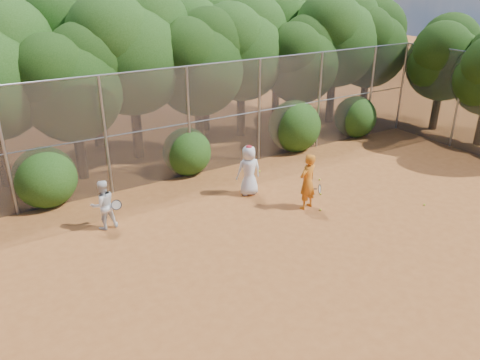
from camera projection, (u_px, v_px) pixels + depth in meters
ground at (316, 238)px, 13.25m from camera, size 80.00×80.00×0.00m
fence_back at (211, 118)px, 17.05m from camera, size 20.05×0.09×4.03m
fence_side at (459, 100)px, 19.51m from camera, size 0.09×6.09×4.03m
tree_2 at (71, 80)px, 15.80m from camera, size 3.99×3.47×5.47m
tree_3 at (130, 46)px, 17.45m from camera, size 4.89×4.26×6.70m
tree_4 at (198, 60)px, 18.42m from camera, size 4.19×3.64×5.73m
tree_5 at (242, 45)px, 20.12m from camera, size 4.51×3.92×6.17m
tree_6 at (301, 57)px, 20.75m from camera, size 3.86×3.36×5.29m
tree_7 at (336, 33)px, 22.09m from camera, size 4.77×4.14×6.53m
tree_8 at (370, 41)px, 22.99m from camera, size 4.25×3.70×5.82m
tree_10 at (87, 35)px, 18.61m from camera, size 5.15×4.48×7.06m
tree_11 at (204, 40)px, 20.85m from camera, size 4.64×4.03×6.35m
tree_12 at (278, 25)px, 23.32m from camera, size 5.02×4.37×6.88m
tree_13 at (445, 55)px, 21.21m from camera, size 3.86×3.36×5.29m
bush_0 at (45, 175)px, 14.91m from camera, size 2.00×2.00×2.00m
bush_1 at (187, 149)px, 17.33m from camera, size 1.80×1.80×1.80m
bush_2 at (295, 124)px, 19.62m from camera, size 2.20×2.20×2.20m
bush_3 at (356, 115)px, 21.35m from camera, size 1.90×1.90×1.90m
player_yellow at (307, 182)px, 14.63m from camera, size 0.87×0.61×1.82m
player_teen at (249, 170)px, 15.58m from camera, size 0.92×0.68×1.75m
player_white at (103, 205)px, 13.52m from camera, size 0.85×0.74×1.51m
ball_0 at (321, 194)px, 15.85m from camera, size 0.07×0.07×0.07m
ball_1 at (320, 179)px, 16.96m from camera, size 0.07×0.07×0.07m
ball_2 at (424, 205)px, 15.11m from camera, size 0.07×0.07×0.07m
ball_3 at (320, 210)px, 14.79m from camera, size 0.07×0.07×0.07m
ball_4 at (306, 173)px, 17.48m from camera, size 0.07×0.07×0.07m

